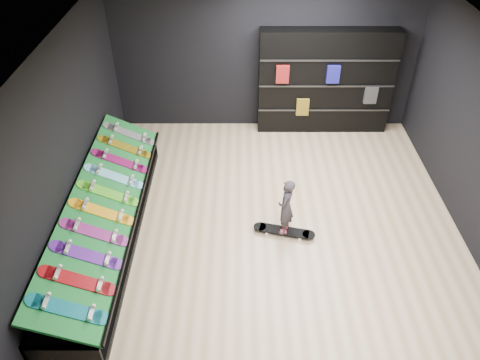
{
  "coord_description": "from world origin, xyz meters",
  "views": [
    {
      "loc": [
        -0.5,
        -5.26,
        5.21
      ],
      "look_at": [
        -0.5,
        0.2,
        1.0
      ],
      "focal_mm": 35.0,
      "sensor_mm": 36.0,
      "label": 1
    }
  ],
  "objects_px": {
    "display_rack": "(107,227)",
    "child": "(285,216)",
    "back_shelving": "(325,82)",
    "floor_skateboard": "(284,232)"
  },
  "relations": [
    {
      "from": "display_rack",
      "to": "child",
      "type": "height_order",
      "value": "child"
    },
    {
      "from": "display_rack",
      "to": "back_shelving",
      "type": "bearing_deg",
      "value": 41.46
    },
    {
      "from": "floor_skateboard",
      "to": "child",
      "type": "relative_size",
      "value": 1.69
    },
    {
      "from": "display_rack",
      "to": "floor_skateboard",
      "type": "distance_m",
      "value": 2.75
    },
    {
      "from": "display_rack",
      "to": "floor_skateboard",
      "type": "height_order",
      "value": "display_rack"
    },
    {
      "from": "floor_skateboard",
      "to": "child",
      "type": "xyz_separation_m",
      "value": [
        0.0,
        0.0,
        0.33
      ]
    },
    {
      "from": "display_rack",
      "to": "child",
      "type": "bearing_deg",
      "value": 1.82
    },
    {
      "from": "display_rack",
      "to": "back_shelving",
      "type": "xyz_separation_m",
      "value": [
        3.76,
        3.32,
        0.81
      ]
    },
    {
      "from": "back_shelving",
      "to": "floor_skateboard",
      "type": "height_order",
      "value": "back_shelving"
    },
    {
      "from": "child",
      "to": "display_rack",
      "type": "bearing_deg",
      "value": -68.29
    }
  ]
}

